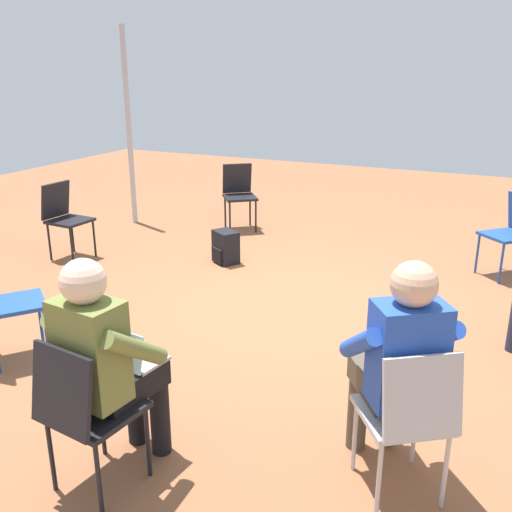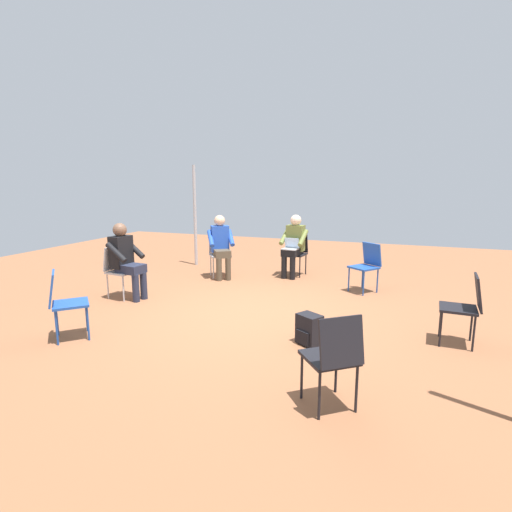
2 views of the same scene
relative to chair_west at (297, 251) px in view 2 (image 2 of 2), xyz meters
The scene contains 13 objects.
ground_plane 2.64m from the chair_west, ahead, with size 15.07×15.07×0.00m, color brown.
chair_west is the anchor object (origin of this frame).
chair_southwest 1.57m from the chair_west, 66.52° to the right, with size 0.58×0.57×0.85m.
chair_southeast 4.66m from the chair_west, 22.35° to the right, with size 0.58×0.58×0.85m.
chair_northwest 1.68m from the chair_west, 60.43° to the left, with size 0.58×0.58×0.85m.
chair_northeast 4.97m from the chair_west, 17.98° to the left, with size 0.58×0.58×0.85m.
chair_south 3.50m from the chair_west, 41.95° to the right, with size 0.44×0.48×0.85m.
chair_north 3.95m from the chair_west, 44.07° to the left, with size 0.42×0.46×0.85m.
person_with_laptop 0.26m from the chair_west, ahead, with size 0.56×0.54×1.24m.
person_in_black 3.41m from the chair_west, 39.67° to the right, with size 0.53×0.55×1.24m.
person_in_blue 1.56m from the chair_west, 60.48° to the right, with size 0.63×0.63×1.24m.
backpack_near_laptop_user 3.60m from the chair_west, 16.96° to the left, with size 0.32×0.34×0.36m.
tent_pole_near 2.50m from the chair_west, 93.81° to the right, with size 0.07×0.07×2.26m, color #B2B2B7.
Camera 2 is at (5.24, 2.01, 1.90)m, focal length 28.00 mm.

